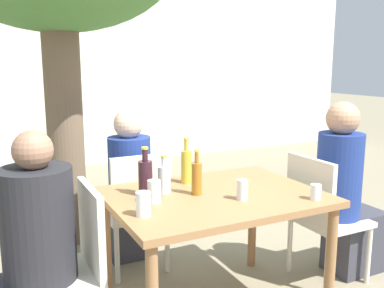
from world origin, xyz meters
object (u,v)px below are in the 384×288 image
wine_bottle_3 (145,177)px  drinking_glass_1 (154,191)px  patio_chair_0 (71,262)px  oil_cruet_1 (186,166)px  drinking_glass_0 (143,204)px  drinking_glass_3 (316,192)px  drinking_glass_2 (242,190)px  dining_table_front (214,208)px  patio_chair_1 (321,212)px  person_seated_1 (346,199)px  water_bottle_2 (164,178)px  amber_bottle_0 (197,177)px  patio_chair_2 (137,205)px  person_seated_2 (127,194)px  person_seated_0 (23,265)px

wine_bottle_3 → drinking_glass_1: bearing=-91.6°
patio_chair_0 → oil_cruet_1: (0.80, 0.29, 0.36)m
drinking_glass_0 → drinking_glass_3: drinking_glass_0 is taller
patio_chair_0 → drinking_glass_2: (0.94, -0.17, 0.31)m
dining_table_front → drinking_glass_1: drinking_glass_1 is taller
patio_chair_0 → patio_chair_1: size_ratio=1.00×
person_seated_1 → oil_cruet_1: size_ratio=4.27×
water_bottle_2 → drinking_glass_3: 0.88m
water_bottle_2 → wine_bottle_3: bearing=179.2°
amber_bottle_0 → drinking_glass_3: 0.68m
patio_chair_0 → drinking_glass_2: 1.00m
patio_chair_2 → person_seated_1: size_ratio=0.71×
patio_chair_2 → person_seated_1: 1.50m
dining_table_front → person_seated_1: size_ratio=0.98×
dining_table_front → person_seated_2: 0.97m
oil_cruet_1 → water_bottle_2: size_ratio=1.30×
patio_chair_0 → drinking_glass_0: bearing=64.7°
dining_table_front → wine_bottle_3: (-0.38, 0.15, 0.20)m
patio_chair_1 → drinking_glass_0: (-1.36, -0.16, 0.31)m
drinking_glass_2 → patio_chair_1: bearing=12.2°
drinking_glass_0 → dining_table_front: bearing=17.7°
patio_chair_1 → wine_bottle_3: wine_bottle_3 is taller
patio_chair_2 → water_bottle_2: water_bottle_2 is taller
person_seated_0 → wine_bottle_3: (0.71, 0.15, 0.33)m
patio_chair_0 → person_seated_0: person_seated_0 is taller
amber_bottle_0 → dining_table_front: bearing=-19.1°
patio_chair_2 → person_seated_1: person_seated_1 is taller
patio_chair_0 → drinking_glass_1: size_ratio=7.05×
person_seated_0 → drinking_glass_2: size_ratio=10.40×
patio_chair_2 → drinking_glass_2: patio_chair_2 is taller
wine_bottle_3 → patio_chair_2: bearing=76.6°
patio_chair_2 → water_bottle_2: 0.64m
wine_bottle_3 → drinking_glass_0: bearing=-112.5°
drinking_glass_1 → person_seated_0: bearing=-179.3°
patio_chair_1 → person_seated_0: 1.93m
wine_bottle_3 → patio_chair_0: bearing=-162.0°
person_seated_1 → drinking_glass_2: (-1.00, -0.17, 0.25)m
water_bottle_2 → wine_bottle_3: wine_bottle_3 is taller
patio_chair_0 → drinking_glass_1: 0.57m
person_seated_1 → drinking_glass_3: person_seated_1 is taller
patio_chair_1 → patio_chair_2: same height
person_seated_2 → drinking_glass_2: (0.33, -1.10, 0.29)m
oil_cruet_1 → water_bottle_2: 0.25m
patio_chair_2 → drinking_glass_3: size_ratio=10.22×
dining_table_front → drinking_glass_1: bearing=178.6°
oil_cruet_1 → drinking_glass_0: 0.65m
person_seated_1 → drinking_glass_0: 1.62m
patio_chair_2 → person_seated_1: (1.33, -0.69, 0.06)m
amber_bottle_0 → wine_bottle_3: size_ratio=0.93×
patio_chair_0 → wine_bottle_3: 0.62m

